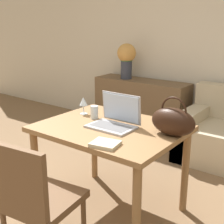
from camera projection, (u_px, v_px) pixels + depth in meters
The scene contains 10 objects.
wall_back at pixel (204, 38), 3.96m from camera, with size 10.00×0.06×2.70m.
dining_table at pixel (111, 138), 2.50m from camera, with size 1.11×0.87×0.76m.
chair at pixel (35, 197), 1.97m from camera, with size 0.50×0.50×0.88m.
sideboard at pixel (141, 106), 4.47m from camera, with size 1.38×0.40×0.76m.
laptop at pixel (116, 118), 2.46m from camera, with size 0.36×0.27×0.25m.
drinking_glass at pixel (94, 112), 2.65m from camera, with size 0.07×0.07×0.11m.
wine_glass at pixel (83, 102), 2.76m from camera, with size 0.07×0.07×0.15m.
handbag at pixel (173, 121), 2.25m from camera, with size 0.34×0.18×0.29m.
flower_vase at pixel (127, 57), 4.39m from camera, with size 0.27×0.27×0.50m.
book at pixel (105, 144), 2.09m from camera, with size 0.21×0.18×0.02m.
Camera 1 is at (1.50, -1.19, 1.57)m, focal length 50.00 mm.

